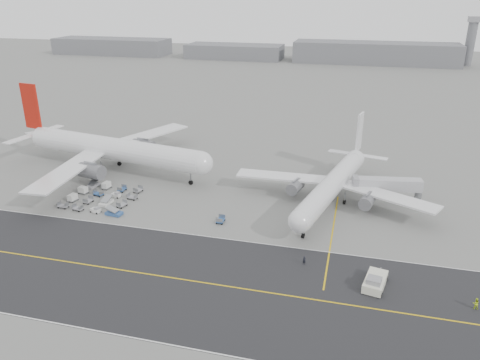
% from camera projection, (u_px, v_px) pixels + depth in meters
% --- Properties ---
extents(ground, '(700.00, 700.00, 0.00)m').
position_uv_depth(ground, '(188.00, 229.00, 99.70)').
color(ground, gray).
rests_on(ground, ground).
extents(taxiway, '(220.00, 59.00, 0.03)m').
position_uv_depth(taxiway, '(179.00, 279.00, 82.41)').
color(taxiway, '#28282B').
rests_on(taxiway, ground).
extents(horizon_buildings, '(520.00, 28.00, 28.00)m').
position_uv_depth(horizon_buildings, '(359.00, 63.00, 325.77)').
color(horizon_buildings, slate).
rests_on(horizon_buildings, ground).
extents(control_tower, '(7.00, 7.00, 31.25)m').
position_uv_depth(control_tower, '(471.00, 40.00, 307.86)').
color(control_tower, slate).
rests_on(control_tower, ground).
extents(airliner_a, '(64.07, 62.86, 22.27)m').
position_uv_depth(airliner_a, '(110.00, 148.00, 129.77)').
color(airliner_a, white).
rests_on(airliner_a, ground).
extents(airliner_b, '(47.63, 48.70, 17.07)m').
position_uv_depth(airliner_b, '(334.00, 183.00, 110.38)').
color(airliner_b, white).
rests_on(airliner_b, ground).
extents(pushback_tug, '(4.49, 8.93, 2.51)m').
position_uv_depth(pushback_tug, '(375.00, 282.00, 79.86)').
color(pushback_tug, silver).
rests_on(pushback_tug, ground).
extents(jet_bridge, '(17.10, 5.80, 6.38)m').
position_uv_depth(jet_bridge, '(388.00, 186.00, 110.20)').
color(jet_bridge, gray).
rests_on(jet_bridge, ground).
extents(gse_cluster, '(23.59, 22.98, 1.84)m').
position_uv_depth(gse_cluster, '(102.00, 200.00, 113.31)').
color(gse_cluster, '#9C9CA1').
rests_on(gse_cluster, ground).
extents(stray_dolly, '(1.51, 2.45, 1.51)m').
position_uv_depth(stray_dolly, '(221.00, 222.00, 102.42)').
color(stray_dolly, silver).
rests_on(stray_dolly, ground).
extents(ground_crew_a, '(0.74, 0.63, 1.71)m').
position_uv_depth(ground_crew_a, '(304.00, 261.00, 86.38)').
color(ground_crew_a, black).
rests_on(ground_crew_a, ground).
extents(ground_crew_b, '(0.98, 0.78, 1.95)m').
position_uv_depth(ground_crew_b, '(476.00, 303.00, 74.41)').
color(ground_crew_b, '#BDE01A').
rests_on(ground_crew_b, ground).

